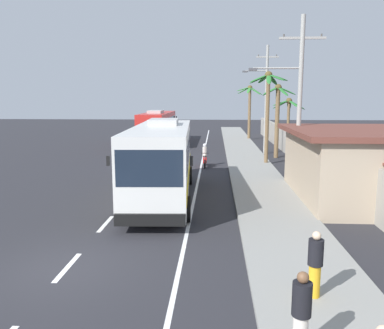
{
  "coord_description": "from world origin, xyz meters",
  "views": [
    {
      "loc": [
        4.26,
        -10.52,
        4.86
      ],
      "look_at": [
        3.15,
        8.14,
        1.7
      ],
      "focal_mm": 36.78,
      "sensor_mm": 36.0,
      "label": 1
    }
  ],
  "objects_px": {
    "pedestrian_far_walk": "(315,263)",
    "palm_second": "(288,111)",
    "utility_pole_mid": "(298,98)",
    "palm_nearest": "(250,101)",
    "utility_pole_far": "(265,97)",
    "palm_third": "(268,97)",
    "coach_bus_far_lane": "(158,126)",
    "coach_bus_foreground": "(162,158)",
    "motorcycle_beside_bus": "(205,157)",
    "pedestrian_midwalk": "(301,312)",
    "palm_fourth": "(277,109)"
  },
  "relations": [
    {
      "from": "coach_bus_foreground",
      "to": "palm_third",
      "type": "height_order",
      "value": "palm_third"
    },
    {
      "from": "palm_nearest",
      "to": "palm_third",
      "type": "distance_m",
      "value": 17.92
    },
    {
      "from": "pedestrian_far_walk",
      "to": "palm_second",
      "type": "distance_m",
      "value": 28.16
    },
    {
      "from": "pedestrian_far_walk",
      "to": "palm_second",
      "type": "bearing_deg",
      "value": -101.62
    },
    {
      "from": "pedestrian_far_walk",
      "to": "pedestrian_midwalk",
      "type": "bearing_deg",
      "value": 67.44
    },
    {
      "from": "palm_second",
      "to": "palm_fourth",
      "type": "height_order",
      "value": "palm_fourth"
    },
    {
      "from": "utility_pole_mid",
      "to": "palm_fourth",
      "type": "xyz_separation_m",
      "value": [
        0.67,
        11.17,
        -0.88
      ]
    },
    {
      "from": "palm_third",
      "to": "pedestrian_far_walk",
      "type": "bearing_deg",
      "value": -93.87
    },
    {
      "from": "pedestrian_far_walk",
      "to": "palm_fourth",
      "type": "relative_size",
      "value": 0.27
    },
    {
      "from": "pedestrian_midwalk",
      "to": "utility_pole_mid",
      "type": "distance_m",
      "value": 15.42
    },
    {
      "from": "palm_nearest",
      "to": "palm_second",
      "type": "height_order",
      "value": "palm_nearest"
    },
    {
      "from": "coach_bus_far_lane",
      "to": "pedestrian_midwalk",
      "type": "bearing_deg",
      "value": -77.53
    },
    {
      "from": "pedestrian_far_walk",
      "to": "palm_nearest",
      "type": "distance_m",
      "value": 38.26
    },
    {
      "from": "utility_pole_mid",
      "to": "palm_nearest",
      "type": "height_order",
      "value": "utility_pole_mid"
    },
    {
      "from": "palm_nearest",
      "to": "palm_fourth",
      "type": "relative_size",
      "value": 1.06
    },
    {
      "from": "pedestrian_far_walk",
      "to": "utility_pole_mid",
      "type": "bearing_deg",
      "value": -101.79
    },
    {
      "from": "coach_bus_foreground",
      "to": "motorcycle_beside_bus",
      "type": "xyz_separation_m",
      "value": [
        1.83,
        9.22,
        -1.31
      ]
    },
    {
      "from": "utility_pole_far",
      "to": "coach_bus_far_lane",
      "type": "bearing_deg",
      "value": 146.29
    },
    {
      "from": "coach_bus_foreground",
      "to": "palm_fourth",
      "type": "xyz_separation_m",
      "value": [
        7.6,
        13.88,
        2.01
      ]
    },
    {
      "from": "coach_bus_far_lane",
      "to": "pedestrian_far_walk",
      "type": "xyz_separation_m",
      "value": [
        8.53,
        -32.69,
        -0.9
      ]
    },
    {
      "from": "coach_bus_far_lane",
      "to": "motorcycle_beside_bus",
      "type": "height_order",
      "value": "coach_bus_far_lane"
    },
    {
      "from": "motorcycle_beside_bus",
      "to": "palm_third",
      "type": "xyz_separation_m",
      "value": [
        4.52,
        1.24,
        4.29
      ]
    },
    {
      "from": "coach_bus_far_lane",
      "to": "utility_pole_far",
      "type": "bearing_deg",
      "value": -33.71
    },
    {
      "from": "palm_second",
      "to": "motorcycle_beside_bus",
      "type": "bearing_deg",
      "value": -130.1
    },
    {
      "from": "coach_bus_far_lane",
      "to": "coach_bus_foreground",
      "type": "bearing_deg",
      "value": -81.22
    },
    {
      "from": "utility_pole_mid",
      "to": "palm_second",
      "type": "height_order",
      "value": "utility_pole_mid"
    },
    {
      "from": "pedestrian_far_walk",
      "to": "coach_bus_far_lane",
      "type": "bearing_deg",
      "value": -78.28
    },
    {
      "from": "palm_second",
      "to": "palm_fourth",
      "type": "bearing_deg",
      "value": -111.59
    },
    {
      "from": "palm_nearest",
      "to": "palm_second",
      "type": "xyz_separation_m",
      "value": [
        2.66,
        -10.36,
        -0.8
      ]
    },
    {
      "from": "coach_bus_far_lane",
      "to": "palm_third",
      "type": "relative_size",
      "value": 1.82
    },
    {
      "from": "motorcycle_beside_bus",
      "to": "palm_fourth",
      "type": "bearing_deg",
      "value": 38.94
    },
    {
      "from": "coach_bus_far_lane",
      "to": "motorcycle_beside_bus",
      "type": "relative_size",
      "value": 6.29
    },
    {
      "from": "coach_bus_far_lane",
      "to": "palm_nearest",
      "type": "distance_m",
      "value": 11.74
    },
    {
      "from": "utility_pole_far",
      "to": "palm_third",
      "type": "relative_size",
      "value": 1.37
    },
    {
      "from": "palm_nearest",
      "to": "palm_second",
      "type": "relative_size",
      "value": 1.3
    },
    {
      "from": "utility_pole_mid",
      "to": "palm_nearest",
      "type": "bearing_deg",
      "value": 90.8
    },
    {
      "from": "pedestrian_midwalk",
      "to": "utility_pole_far",
      "type": "bearing_deg",
      "value": -37.22
    },
    {
      "from": "coach_bus_foreground",
      "to": "pedestrian_midwalk",
      "type": "relative_size",
      "value": 6.57
    },
    {
      "from": "coach_bus_far_lane",
      "to": "pedestrian_far_walk",
      "type": "bearing_deg",
      "value": -75.37
    },
    {
      "from": "coach_bus_foreground",
      "to": "palm_fourth",
      "type": "relative_size",
      "value": 1.81
    },
    {
      "from": "coach_bus_foreground",
      "to": "utility_pole_mid",
      "type": "xyz_separation_m",
      "value": [
        6.92,
        2.72,
        2.88
      ]
    },
    {
      "from": "coach_bus_far_lane",
      "to": "palm_fourth",
      "type": "height_order",
      "value": "palm_fourth"
    },
    {
      "from": "coach_bus_far_lane",
      "to": "pedestrian_far_walk",
      "type": "distance_m",
      "value": 33.8
    },
    {
      "from": "coach_bus_far_lane",
      "to": "palm_third",
      "type": "distance_m",
      "value": 16.26
    },
    {
      "from": "pedestrian_midwalk",
      "to": "pedestrian_far_walk",
      "type": "relative_size",
      "value": 1.01
    },
    {
      "from": "utility_pole_far",
      "to": "pedestrian_midwalk",
      "type": "bearing_deg",
      "value": -95.48
    },
    {
      "from": "pedestrian_far_walk",
      "to": "palm_fourth",
      "type": "height_order",
      "value": "palm_fourth"
    },
    {
      "from": "pedestrian_midwalk",
      "to": "coach_bus_foreground",
      "type": "bearing_deg",
      "value": -12.5
    },
    {
      "from": "coach_bus_foreground",
      "to": "utility_pole_mid",
      "type": "distance_m",
      "value": 7.97
    },
    {
      "from": "palm_second",
      "to": "pedestrian_far_walk",
      "type": "bearing_deg",
      "value": -98.72
    }
  ]
}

